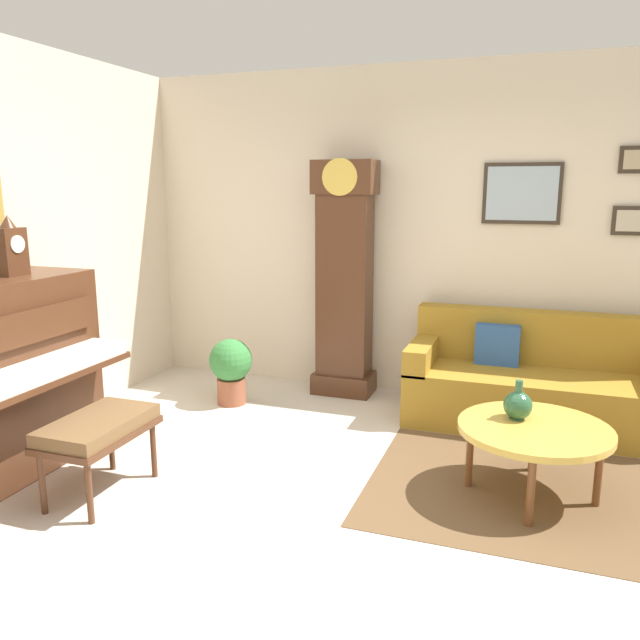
% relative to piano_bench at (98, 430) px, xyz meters
% --- Properties ---
extents(ground_plane, '(6.40, 6.00, 0.10)m').
position_rel_piano_bench_xyz_m(ground_plane, '(1.45, 0.16, -0.46)').
color(ground_plane, beige).
extents(wall_back, '(5.30, 0.13, 2.80)m').
position_rel_piano_bench_xyz_m(wall_back, '(1.47, 2.56, 1.00)').
color(wall_back, beige).
rests_on(wall_back, ground_plane).
extents(area_rug, '(2.10, 1.50, 0.01)m').
position_rel_piano_bench_xyz_m(area_rug, '(2.51, 0.86, -0.40)').
color(area_rug, brown).
rests_on(area_rug, ground_plane).
extents(piano_bench, '(0.42, 0.70, 0.48)m').
position_rel_piano_bench_xyz_m(piano_bench, '(0.00, 0.00, 0.00)').
color(piano_bench, '#4C2B19').
rests_on(piano_bench, ground_plane).
extents(grandfather_clock, '(0.52, 0.34, 2.03)m').
position_rel_piano_bench_xyz_m(grandfather_clock, '(0.79, 2.30, 0.56)').
color(grandfather_clock, '#4C2B19').
rests_on(grandfather_clock, ground_plane).
extents(couch, '(1.90, 0.80, 0.84)m').
position_rel_piano_bench_xyz_m(couch, '(2.40, 2.08, -0.09)').
color(couch, olive).
rests_on(couch, ground_plane).
extents(coffee_table, '(0.88, 0.88, 0.44)m').
position_rel_piano_bench_xyz_m(coffee_table, '(2.41, 0.83, 0.00)').
color(coffee_table, gold).
rests_on(coffee_table, ground_plane).
extents(mantel_clock, '(0.13, 0.18, 0.38)m').
position_rel_piano_bench_xyz_m(mantel_clock, '(-0.78, 0.25, 1.02)').
color(mantel_clock, '#4C2B19').
rests_on(mantel_clock, piano).
extents(green_jug, '(0.17, 0.17, 0.24)m').
position_rel_piano_bench_xyz_m(green_jug, '(2.31, 0.91, 0.12)').
color(green_jug, '#234C33').
rests_on(green_jug, coffee_table).
extents(potted_plant, '(0.36, 0.36, 0.56)m').
position_rel_piano_bench_xyz_m(potted_plant, '(-0.02, 1.70, -0.08)').
color(potted_plant, '#935138').
rests_on(potted_plant, ground_plane).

